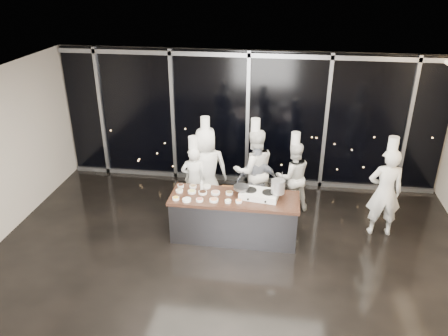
% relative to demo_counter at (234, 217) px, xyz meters
% --- Properties ---
extents(ground, '(9.00, 9.00, 0.00)m').
position_rel_demo_counter_xyz_m(ground, '(0.00, -0.90, -0.45)').
color(ground, black).
rests_on(ground, ground).
extents(room_shell, '(9.02, 7.02, 3.21)m').
position_rel_demo_counter_xyz_m(room_shell, '(0.18, -0.90, 1.79)').
color(room_shell, beige).
rests_on(room_shell, ground).
extents(window_wall, '(8.90, 0.11, 3.20)m').
position_rel_demo_counter_xyz_m(window_wall, '(0.00, 2.53, 1.14)').
color(window_wall, black).
rests_on(window_wall, ground).
extents(demo_counter, '(2.46, 0.86, 0.90)m').
position_rel_demo_counter_xyz_m(demo_counter, '(0.00, 0.00, 0.00)').
color(demo_counter, '#3D3D43').
rests_on(demo_counter, ground).
extents(stove, '(0.77, 0.53, 0.14)m').
position_rel_demo_counter_xyz_m(stove, '(0.47, 0.06, 0.51)').
color(stove, silver).
rests_on(stove, demo_counter).
extents(frying_pan, '(0.54, 0.34, 0.05)m').
position_rel_demo_counter_xyz_m(frying_pan, '(0.11, 0.10, 0.61)').
color(frying_pan, slate).
rests_on(frying_pan, stove).
extents(stock_pot, '(0.29, 0.29, 0.26)m').
position_rel_demo_counter_xyz_m(stock_pot, '(0.81, 0.03, 0.72)').
color(stock_pot, '#BDBCBF').
rests_on(stock_pot, stove).
extents(prep_bowls, '(1.34, 0.75, 0.05)m').
position_rel_demo_counter_xyz_m(prep_bowls, '(-0.62, -0.01, 0.47)').
color(prep_bowls, white).
rests_on(prep_bowls, demo_counter).
extents(squeeze_bottle, '(0.06, 0.06, 0.22)m').
position_rel_demo_counter_xyz_m(squeeze_bottle, '(-0.67, 0.20, 0.55)').
color(squeeze_bottle, white).
rests_on(squeeze_bottle, demo_counter).
extents(chef_far_left, '(0.59, 0.42, 1.75)m').
position_rel_demo_counter_xyz_m(chef_far_left, '(-0.96, 0.86, 0.33)').
color(chef_far_left, silver).
rests_on(chef_far_left, ground).
extents(chef_left, '(1.03, 0.80, 2.11)m').
position_rel_demo_counter_xyz_m(chef_left, '(-0.74, 1.07, 0.50)').
color(chef_left, silver).
rests_on(chef_left, ground).
extents(chef_center, '(1.10, 0.98, 2.09)m').
position_rel_demo_counter_xyz_m(chef_center, '(0.28, 1.17, 0.48)').
color(chef_center, silver).
rests_on(chef_center, ground).
extents(guest, '(0.93, 0.52, 1.50)m').
position_rel_demo_counter_xyz_m(guest, '(0.36, 1.03, 0.30)').
color(guest, '#131D35').
rests_on(guest, ground).
extents(chef_right, '(0.89, 0.78, 1.79)m').
position_rel_demo_counter_xyz_m(chef_right, '(1.11, 1.29, 0.34)').
color(chef_right, silver).
rests_on(chef_right, ground).
extents(chef_side, '(0.70, 0.48, 2.06)m').
position_rel_demo_counter_xyz_m(chef_side, '(2.86, 0.57, 0.48)').
color(chef_side, silver).
rests_on(chef_side, ground).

